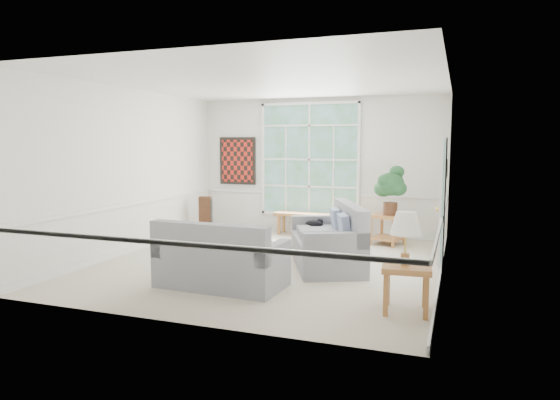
% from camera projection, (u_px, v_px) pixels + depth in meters
% --- Properties ---
extents(floor, '(5.50, 6.00, 0.01)m').
position_uv_depth(floor, '(270.00, 263.00, 8.41)').
color(floor, beige).
rests_on(floor, ground).
extents(ceiling, '(5.50, 6.00, 0.02)m').
position_uv_depth(ceiling, '(270.00, 82.00, 8.07)').
color(ceiling, white).
rests_on(ceiling, ground).
extents(wall_back, '(5.50, 0.02, 3.00)m').
position_uv_depth(wall_back, '(319.00, 166.00, 11.04)').
color(wall_back, white).
rests_on(wall_back, ground).
extents(wall_front, '(5.50, 0.02, 3.00)m').
position_uv_depth(wall_front, '(172.00, 190.00, 5.43)').
color(wall_front, white).
rests_on(wall_front, ground).
extents(wall_left, '(0.02, 6.00, 3.00)m').
position_uv_depth(wall_left, '(131.00, 171.00, 9.17)').
color(wall_left, white).
rests_on(wall_left, ground).
extents(wall_right, '(0.02, 6.00, 3.00)m').
position_uv_depth(wall_right, '(445.00, 178.00, 7.31)').
color(wall_right, white).
rests_on(wall_right, ground).
extents(window_back, '(2.30, 0.08, 2.40)m').
position_uv_depth(window_back, '(309.00, 160.00, 11.06)').
color(window_back, white).
rests_on(window_back, wall_back).
extents(entry_door, '(0.08, 0.90, 2.10)m').
position_uv_depth(entry_door, '(442.00, 204.00, 7.94)').
color(entry_door, white).
rests_on(entry_door, floor).
extents(door_sidelight, '(0.08, 0.26, 1.90)m').
position_uv_depth(door_sidelight, '(441.00, 202.00, 7.34)').
color(door_sidelight, white).
rests_on(door_sidelight, wall_right).
extents(wall_art, '(0.90, 0.06, 1.10)m').
position_uv_depth(wall_art, '(237.00, 161.00, 11.64)').
color(wall_art, maroon).
rests_on(wall_art, wall_back).
extents(wall_frame_near, '(0.04, 0.26, 0.32)m').
position_uv_depth(wall_frame_near, '(446.00, 169.00, 8.96)').
color(wall_frame_near, black).
rests_on(wall_frame_near, wall_right).
extents(wall_frame_far, '(0.04, 0.26, 0.32)m').
position_uv_depth(wall_frame_far, '(446.00, 168.00, 9.33)').
color(wall_frame_far, black).
rests_on(wall_frame_far, wall_right).
extents(loveseat_right, '(1.66, 2.13, 1.02)m').
position_uv_depth(loveseat_right, '(326.00, 235.00, 8.12)').
color(loveseat_right, gray).
rests_on(loveseat_right, floor).
extents(loveseat_front, '(1.78, 0.97, 0.94)m').
position_uv_depth(loveseat_front, '(222.00, 253.00, 6.99)').
color(loveseat_front, gray).
rests_on(loveseat_front, floor).
extents(coffee_table, '(1.08, 0.87, 0.35)m').
position_uv_depth(coffee_table, '(254.00, 250.00, 8.60)').
color(coffee_table, '#A96B36').
rests_on(coffee_table, floor).
extents(pewter_bowl, '(0.49, 0.49, 0.09)m').
position_uv_depth(pewter_bowl, '(251.00, 237.00, 8.61)').
color(pewter_bowl, '#999A9F').
rests_on(pewter_bowl, coffee_table).
extents(window_bench, '(2.06, 0.54, 0.48)m').
position_uv_depth(window_bench, '(320.00, 225.00, 10.81)').
color(window_bench, '#A96B36').
rests_on(window_bench, floor).
extents(end_table, '(0.77, 0.77, 0.61)m').
position_uv_depth(end_table, '(387.00, 229.00, 9.92)').
color(end_table, '#A96B36').
rests_on(end_table, floor).
extents(houseplant, '(0.62, 0.62, 0.99)m').
position_uv_depth(houseplant, '(390.00, 190.00, 9.74)').
color(houseplant, '#224F2A').
rests_on(houseplant, end_table).
extents(side_table, '(0.61, 0.61, 0.57)m').
position_uv_depth(side_table, '(406.00, 288.00, 5.93)').
color(side_table, '#A96B36').
rests_on(side_table, floor).
extents(table_lamp, '(0.50, 0.50, 0.63)m').
position_uv_depth(table_lamp, '(406.00, 239.00, 5.84)').
color(table_lamp, silver).
rests_on(table_lamp, side_table).
extents(pet_bed, '(0.54, 0.54, 0.12)m').
position_uv_depth(pet_bed, '(258.00, 230.00, 11.32)').
color(pet_bed, gray).
rests_on(pet_bed, floor).
extents(floor_speaker, '(0.30, 0.26, 0.84)m').
position_uv_depth(floor_speaker, '(206.00, 215.00, 11.08)').
color(floor_speaker, '#422514').
rests_on(floor_speaker, floor).
extents(cat, '(0.39, 0.39, 0.15)m').
position_uv_depth(cat, '(314.00, 224.00, 8.77)').
color(cat, black).
rests_on(cat, loveseat_right).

